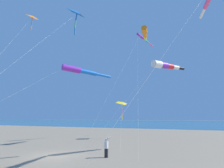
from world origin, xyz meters
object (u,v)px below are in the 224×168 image
at_px(kite_delta_rainbow_low_near, 77,13).
at_px(kite_windsock_green_low_center, 81,71).
at_px(kite_delta_long_streamer_right, 122,103).
at_px(kite_delta_red_high_left, 32,18).
at_px(kite_windsock_orange_high_right, 145,32).
at_px(person_adult_flyer, 106,146).
at_px(kite_windsock_magenta_far_left, 165,66).
at_px(kite_windsock_striped_overhead, 143,39).

bearing_deg(kite_delta_rainbow_low_near, kite_windsock_green_low_center, 51.89).
bearing_deg(kite_delta_long_streamer_right, kite_windsock_green_low_center, 7.96).
relative_size(kite_delta_red_high_left, kite_delta_rainbow_low_near, 0.86).
distance_m(kite_delta_red_high_left, kite_windsock_orange_high_right, 17.94).
height_order(person_adult_flyer, kite_delta_red_high_left, kite_delta_red_high_left).
bearing_deg(kite_windsock_orange_high_right, kite_windsock_green_low_center, -11.25).
distance_m(kite_windsock_magenta_far_left, kite_delta_rainbow_low_near, 11.28).
height_order(kite_delta_red_high_left, kite_windsock_green_low_center, kite_delta_red_high_left).
bearing_deg(kite_delta_red_high_left, kite_windsock_green_low_center, 124.24).
bearing_deg(kite_windsock_magenta_far_left, kite_delta_long_streamer_right, -134.77).
bearing_deg(person_adult_flyer, kite_windsock_green_low_center, -58.24).
height_order(kite_delta_long_streamer_right, kite_windsock_striped_overhead, kite_windsock_striped_overhead).
height_order(kite_delta_long_streamer_right, kite_windsock_orange_high_right, kite_windsock_orange_high_right).
height_order(person_adult_flyer, kite_delta_rainbow_low_near, kite_delta_rainbow_low_near).
bearing_deg(kite_windsock_striped_overhead, kite_delta_rainbow_low_near, -10.03).
relative_size(kite_windsock_green_low_center, kite_windsock_striped_overhead, 0.66).
bearing_deg(person_adult_flyer, kite_windsock_striped_overhead, -177.59).
height_order(kite_delta_red_high_left, kite_windsock_orange_high_right, kite_windsock_orange_high_right).
relative_size(kite_delta_red_high_left, kite_windsock_magenta_far_left, 1.19).
distance_m(person_adult_flyer, kite_windsock_orange_high_right, 20.17).
height_order(person_adult_flyer, kite_windsock_striped_overhead, kite_windsock_striped_overhead).
xyz_separation_m(kite_windsock_magenta_far_left, kite_windsock_striped_overhead, (-10.76, -5.17, 8.76)).
xyz_separation_m(person_adult_flyer, kite_windsock_magenta_far_left, (-5.76, 4.47, 8.17)).
bearing_deg(person_adult_flyer, kite_windsock_magenta_far_left, 142.17).
bearing_deg(kite_windsock_orange_high_right, person_adult_flyer, -3.00).
height_order(kite_delta_red_high_left, kite_delta_long_streamer_right, kite_delta_red_high_left).
distance_m(kite_windsock_green_low_center, kite_windsock_orange_high_right, 16.70).
height_order(kite_delta_rainbow_low_near, kite_windsock_striped_overhead, kite_windsock_striped_overhead).
xyz_separation_m(person_adult_flyer, kite_windsock_orange_high_right, (-12.28, 0.64, 15.99)).
height_order(kite_windsock_magenta_far_left, kite_delta_rainbow_low_near, kite_delta_rainbow_low_near).
relative_size(person_adult_flyer, kite_windsock_orange_high_right, 0.10).
relative_size(kite_windsock_striped_overhead, kite_windsock_orange_high_right, 1.17).
height_order(kite_windsock_magenta_far_left, kite_windsock_orange_high_right, kite_windsock_orange_high_right).
distance_m(person_adult_flyer, kite_windsock_striped_overhead, 23.66).
bearing_deg(kite_delta_rainbow_low_near, kite_delta_red_high_left, -30.04).
bearing_deg(kite_windsock_magenta_far_left, person_adult_flyer, -37.83).
distance_m(kite_delta_red_high_left, kite_windsock_magenta_far_left, 14.45).
bearing_deg(kite_delta_rainbow_low_near, kite_windsock_magenta_far_left, 125.61).
height_order(person_adult_flyer, kite_windsock_green_low_center, kite_windsock_green_low_center).
relative_size(person_adult_flyer, kite_delta_long_streamer_right, 0.13).
height_order(kite_windsock_magenta_far_left, kite_windsock_striped_overhead, kite_windsock_striped_overhead).
bearing_deg(kite_delta_long_streamer_right, kite_delta_red_high_left, -4.93).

